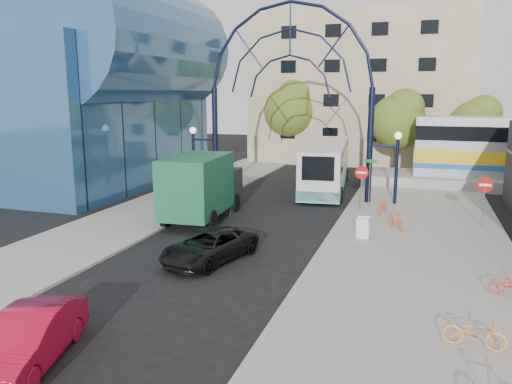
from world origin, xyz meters
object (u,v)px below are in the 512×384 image
(do_not_enter_sign, at_px, (485,190))
(city_bus, at_px, (326,165))
(tree_north_b, at_px, (292,108))
(green_truck, at_px, (203,187))
(sandwich_board, at_px, (363,225))
(black_suv, at_px, (209,246))
(tree_north_a, at_px, (399,119))
(stop_sign, at_px, (362,177))
(bike_near_b, at_px, (396,219))
(street_name_sign, at_px, (370,173))
(bike_far_c, at_px, (474,333))
(red_sedan, at_px, (28,339))
(bike_near_a, at_px, (383,205))
(tree_north_c, at_px, (477,123))
(gateway_arch, at_px, (290,61))

(do_not_enter_sign, height_order, city_bus, city_bus)
(tree_north_b, bearing_deg, green_truck, -87.81)
(sandwich_board, relative_size, black_suv, 0.22)
(tree_north_a, bearing_deg, stop_sign, -95.42)
(tree_north_b, distance_m, bike_near_b, 24.70)
(street_name_sign, height_order, sandwich_board, street_name_sign)
(do_not_enter_sign, distance_m, black_suv, 14.05)
(city_bus, height_order, green_truck, green_truck)
(tree_north_a, height_order, bike_far_c, tree_north_a)
(city_bus, distance_m, red_sedan, 25.50)
(tree_north_a, height_order, bike_near_a, tree_north_a)
(tree_north_c, bearing_deg, stop_sign, -114.69)
(bike_near_a, bearing_deg, black_suv, -114.07)
(tree_north_b, xyz_separation_m, bike_near_a, (9.99, -18.57, -4.70))
(sandwich_board, height_order, tree_north_a, tree_north_a)
(gateway_arch, bearing_deg, tree_north_c, 48.96)
(city_bus, bearing_deg, tree_north_b, 109.27)
(street_name_sign, distance_m, tree_north_a, 13.59)
(tree_north_a, height_order, tree_north_b, tree_north_b)
(sandwich_board, bearing_deg, tree_north_c, 73.45)
(red_sedan, bearing_deg, city_bus, 68.38)
(tree_north_b, bearing_deg, sandwich_board, -68.41)
(street_name_sign, xyz_separation_m, black_suv, (-5.12, -11.34, -1.50))
(tree_north_b, bearing_deg, red_sedan, -85.66)
(stop_sign, relative_size, red_sedan, 0.61)
(bike_near_a, bearing_deg, city_bus, 130.51)
(street_name_sign, xyz_separation_m, sandwich_board, (0.40, -6.62, -1.39))
(tree_north_c, distance_m, bike_far_c, 31.45)
(black_suv, bearing_deg, city_bus, 99.56)
(stop_sign, distance_m, city_bus, 6.78)
(bike_far_c, bearing_deg, green_truck, 55.03)
(bike_near_a, xyz_separation_m, bike_near_b, (0.84, -3.14, 0.02))
(red_sedan, xyz_separation_m, bike_far_c, (10.55, 4.14, -0.15))
(red_sedan, relative_size, bike_near_a, 2.45)
(do_not_enter_sign, bearing_deg, sandwich_board, -143.32)
(gateway_arch, xyz_separation_m, city_bus, (1.68, 4.01, -6.87))
(tree_north_b, xyz_separation_m, city_bus, (5.55, -11.92, -3.58))
(tree_north_a, relative_size, bike_near_b, 4.55)
(do_not_enter_sign, height_order, street_name_sign, street_name_sign)
(gateway_arch, distance_m, green_truck, 9.85)
(do_not_enter_sign, distance_m, bike_far_c, 13.35)
(stop_sign, relative_size, tree_north_c, 0.38)
(tree_north_c, relative_size, bike_near_a, 3.86)
(sandwich_board, bearing_deg, city_bus, 108.06)
(do_not_enter_sign, xyz_separation_m, red_sedan, (-12.05, -17.32, -1.30))
(bike_near_b, bearing_deg, tree_north_b, 84.90)
(gateway_arch, relative_size, city_bus, 1.14)
(tree_north_a, xyz_separation_m, bike_near_b, (0.83, -17.70, -4.02))
(tree_north_b, bearing_deg, bike_near_b, -63.48)
(green_truck, bearing_deg, gateway_arch, 60.61)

